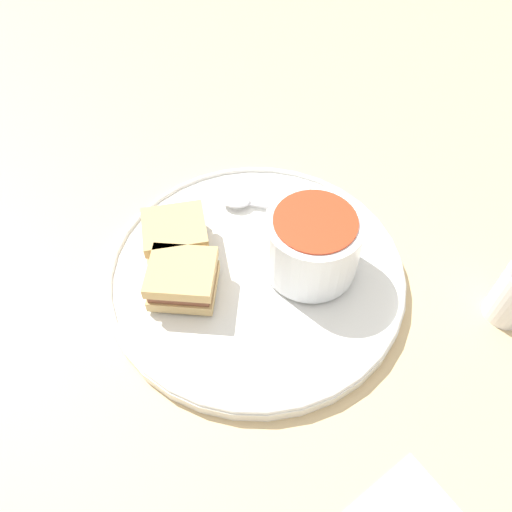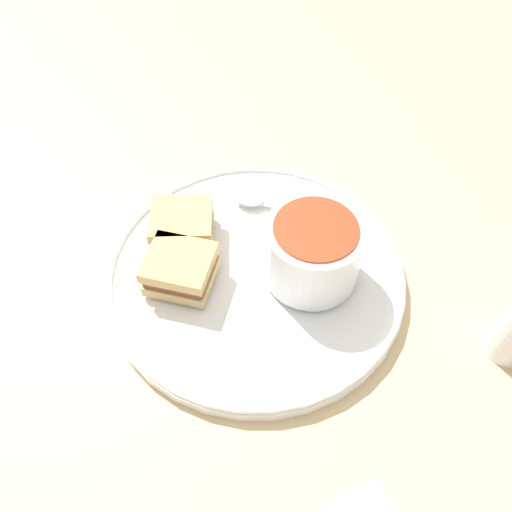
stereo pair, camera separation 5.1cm
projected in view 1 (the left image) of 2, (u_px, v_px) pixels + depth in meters
ground_plane at (256, 277)px, 0.54m from camera, size 2.40×2.40×0.00m
plate at (256, 272)px, 0.53m from camera, size 0.31×0.31×0.02m
soup_bowl at (312, 244)px, 0.50m from camera, size 0.10×0.10×0.07m
spoon at (245, 202)px, 0.58m from camera, size 0.08×0.11×0.01m
sandwich_half_near at (176, 235)px, 0.53m from camera, size 0.07×0.08×0.04m
sandwich_half_far at (183, 279)px, 0.49m from camera, size 0.08×0.09×0.04m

